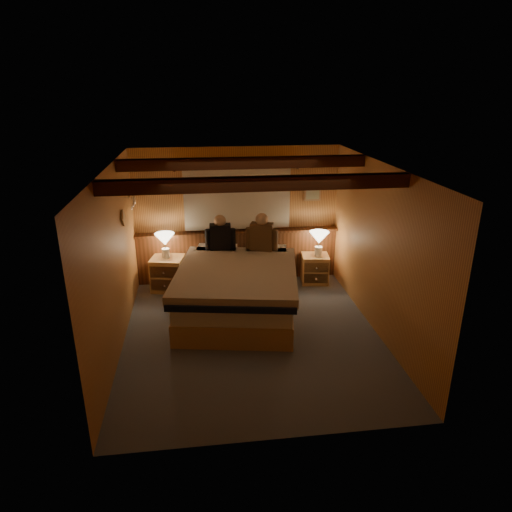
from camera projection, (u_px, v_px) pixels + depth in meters
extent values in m
plane|color=#565C66|center=(252.00, 334.00, 6.57)|extent=(4.20, 4.20, 0.00)
plane|color=#E0A754|center=(251.00, 167.00, 5.73)|extent=(4.20, 4.20, 0.00)
plane|color=#D6994C|center=(237.00, 215.00, 8.10)|extent=(3.60, 0.00, 3.60)
plane|color=#D6994C|center=(114.00, 263.00, 5.93)|extent=(0.00, 4.20, 4.20)
plane|color=#D6994C|center=(379.00, 250.00, 6.37)|extent=(0.00, 4.20, 4.20)
plane|color=#D6994C|center=(279.00, 336.00, 4.20)|extent=(3.60, 0.00, 3.60)
cube|color=brown|center=(238.00, 256.00, 8.31)|extent=(3.60, 0.12, 0.90)
cube|color=brown|center=(238.00, 232.00, 8.08)|extent=(3.60, 0.22, 0.04)
cylinder|color=#462011|center=(237.00, 168.00, 7.73)|extent=(2.10, 0.05, 0.05)
sphere|color=#462011|center=(174.00, 169.00, 7.60)|extent=(0.08, 0.08, 0.08)
sphere|color=#462011|center=(298.00, 167.00, 7.85)|extent=(0.08, 0.08, 0.08)
cube|color=white|center=(237.00, 200.00, 7.93)|extent=(1.85, 0.08, 1.05)
cube|color=#462011|center=(257.00, 184.00, 5.20)|extent=(3.60, 0.15, 0.16)
cube|color=#462011|center=(244.00, 163.00, 6.59)|extent=(3.60, 0.15, 0.16)
cylinder|color=silver|center=(130.00, 194.00, 7.23)|extent=(0.03, 0.55, 0.03)
torus|color=silver|center=(132.00, 203.00, 7.14)|extent=(0.01, 0.21, 0.21)
torus|color=silver|center=(134.00, 200.00, 7.35)|extent=(0.01, 0.21, 0.21)
cube|color=tan|center=(312.00, 194.00, 8.12)|extent=(0.30, 0.03, 0.25)
cube|color=beige|center=(313.00, 194.00, 8.11)|extent=(0.24, 0.01, 0.19)
cube|color=tan|center=(238.00, 303.00, 7.15)|extent=(2.03, 2.48, 0.33)
cube|color=white|center=(238.00, 285.00, 7.04)|extent=(1.99, 2.44, 0.27)
cube|color=black|center=(236.00, 282.00, 6.73)|extent=(2.01, 2.06, 0.09)
cube|color=pink|center=(237.00, 274.00, 6.83)|extent=(2.09, 2.28, 0.13)
cube|color=white|center=(217.00, 252.00, 7.80)|extent=(0.72, 0.49, 0.18)
cube|color=white|center=(266.00, 253.00, 7.76)|extent=(0.72, 0.49, 0.18)
cube|color=tan|center=(168.00, 273.00, 7.93)|extent=(0.62, 0.58, 0.59)
cube|color=brown|center=(164.00, 272.00, 7.67)|extent=(0.47, 0.12, 0.21)
cube|color=brown|center=(165.00, 285.00, 7.76)|extent=(0.47, 0.12, 0.21)
cylinder|color=silver|center=(164.00, 272.00, 7.67)|extent=(0.04, 0.04, 0.03)
cylinder|color=silver|center=(165.00, 285.00, 7.76)|extent=(0.04, 0.04, 0.03)
cube|color=tan|center=(315.00, 269.00, 8.23)|extent=(0.52, 0.48, 0.52)
cube|color=brown|center=(316.00, 267.00, 8.01)|extent=(0.42, 0.07, 0.18)
cube|color=brown|center=(316.00, 278.00, 8.08)|extent=(0.42, 0.07, 0.18)
cylinder|color=silver|center=(316.00, 267.00, 8.01)|extent=(0.03, 0.03, 0.03)
cylinder|color=silver|center=(316.00, 278.00, 8.08)|extent=(0.03, 0.03, 0.03)
cylinder|color=white|center=(166.00, 253.00, 7.80)|extent=(0.13, 0.13, 0.17)
cylinder|color=silver|center=(165.00, 247.00, 7.76)|extent=(0.02, 0.02, 0.09)
cone|color=#FFF0C6|center=(165.00, 239.00, 7.71)|extent=(0.33, 0.33, 0.20)
cylinder|color=white|center=(318.00, 251.00, 8.09)|extent=(0.13, 0.13, 0.17)
cylinder|color=silver|center=(319.00, 245.00, 8.05)|extent=(0.02, 0.02, 0.10)
cone|color=#FFF0C6|center=(319.00, 238.00, 8.00)|extent=(0.34, 0.34, 0.21)
cube|color=black|center=(220.00, 238.00, 7.62)|extent=(0.36, 0.22, 0.46)
cylinder|color=black|center=(208.00, 240.00, 7.61)|extent=(0.11, 0.11, 0.37)
cylinder|color=black|center=(232.00, 239.00, 7.65)|extent=(0.11, 0.11, 0.37)
sphere|color=tan|center=(220.00, 221.00, 7.51)|extent=(0.20, 0.20, 0.20)
cube|color=#533921|center=(262.00, 238.00, 7.58)|extent=(0.42, 0.32, 0.49)
cylinder|color=#533921|center=(249.00, 239.00, 7.63)|extent=(0.12, 0.12, 0.39)
cylinder|color=#533921|center=(274.00, 241.00, 7.56)|extent=(0.12, 0.12, 0.39)
sphere|color=tan|center=(262.00, 220.00, 7.47)|extent=(0.21, 0.21, 0.21)
cube|color=black|center=(183.00, 299.00, 7.33)|extent=(0.49, 0.33, 0.28)
cylinder|color=black|center=(182.00, 290.00, 7.27)|extent=(0.11, 0.28, 0.07)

